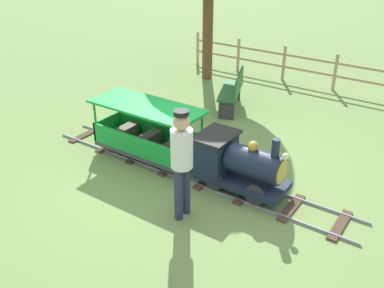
% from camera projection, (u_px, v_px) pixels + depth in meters
% --- Properties ---
extents(ground_plane, '(60.00, 60.00, 0.00)m').
position_uv_depth(ground_plane, '(187.00, 171.00, 7.23)').
color(ground_plane, '#75934C').
extents(track, '(0.76, 5.70, 0.04)m').
position_uv_depth(track, '(191.00, 172.00, 7.18)').
color(track, gray).
rests_on(track, ground_plane).
extents(locomotive, '(0.72, 1.45, 1.00)m').
position_uv_depth(locomotive, '(237.00, 162.00, 6.54)').
color(locomotive, '#192338').
rests_on(locomotive, ground_plane).
extents(passenger_car, '(0.82, 2.00, 0.97)m').
position_uv_depth(passenger_car, '(148.00, 136.00, 7.44)').
color(passenger_car, '#3F3F3F').
rests_on(passenger_car, ground_plane).
extents(conductor_person, '(0.30, 0.30, 1.62)m').
position_uv_depth(conductor_person, '(182.00, 157.00, 5.73)').
color(conductor_person, '#282D47').
rests_on(conductor_person, ground_plane).
extents(park_bench, '(1.36, 0.86, 0.82)m').
position_uv_depth(park_bench, '(233.00, 91.00, 9.43)').
color(park_bench, '#2D6B33').
rests_on(park_bench, ground_plane).
extents(fence_section, '(0.08, 6.78, 0.90)m').
position_uv_depth(fence_section, '(309.00, 66.00, 10.80)').
color(fence_section, tan).
rests_on(fence_section, ground_plane).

